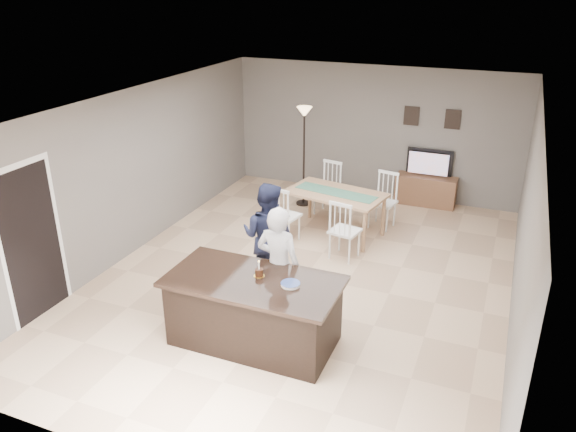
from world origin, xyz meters
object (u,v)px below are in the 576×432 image
at_px(plate_stack, 290,284).
at_px(floor_lamp, 304,130).
at_px(birthday_cake, 259,272).
at_px(dining_table, 336,200).
at_px(tv_console, 426,190).
at_px(woman, 279,266).
at_px(kitchen_island, 254,311).
at_px(television, 429,163).
at_px(man, 268,236).

distance_m(plate_stack, floor_lamp, 4.91).
relative_size(birthday_cake, dining_table, 0.10).
xyz_separation_m(tv_console, woman, (-1.10, -5.02, 0.53)).
relative_size(kitchen_island, floor_lamp, 1.07).
distance_m(dining_table, floor_lamp, 1.78).
height_order(plate_stack, dining_table, dining_table).
distance_m(woman, plate_stack, 0.64).
xyz_separation_m(dining_table, floor_lamp, (-1.04, 1.13, 0.90)).
xyz_separation_m(television, woman, (-1.10, -5.09, -0.03)).
relative_size(tv_console, television, 1.31).
height_order(kitchen_island, television, television).
bearing_deg(television, birthday_cake, 78.06).
bearing_deg(plate_stack, birthday_cake, 171.08).
distance_m(television, man, 4.58).
height_order(television, plate_stack, television).
bearing_deg(floor_lamp, kitchen_island, -76.61).
bearing_deg(dining_table, man, -88.50).
height_order(kitchen_island, plate_stack, plate_stack).
height_order(plate_stack, floor_lamp, floor_lamp).
bearing_deg(plate_stack, floor_lamp, 108.95).
height_order(woman, man, woman).
relative_size(television, birthday_cake, 4.26).
bearing_deg(birthday_cake, dining_table, 91.64).
distance_m(woman, dining_table, 2.97).
bearing_deg(birthday_cake, man, 109.77).
bearing_deg(woman, dining_table, -84.75).
height_order(birthday_cake, plate_stack, birthday_cake).
height_order(television, dining_table, television).
height_order(kitchen_island, tv_console, kitchen_island).
relative_size(kitchen_island, television, 2.35).
relative_size(tv_console, floor_lamp, 0.60).
xyz_separation_m(kitchen_island, plate_stack, (0.48, 0.04, 0.46)).
distance_m(tv_console, birthday_cake, 5.62).
relative_size(tv_console, birthday_cake, 5.60).
relative_size(kitchen_island, plate_stack, 9.17).
bearing_deg(dining_table, birthday_cake, -77.67).
bearing_deg(tv_console, floor_lamp, -158.02).
bearing_deg(floor_lamp, man, -78.20).
bearing_deg(dining_table, kitchen_island, -78.21).
height_order(kitchen_island, dining_table, dining_table).
bearing_deg(tv_console, man, -110.96).
distance_m(kitchen_island, television, 5.78).
xyz_separation_m(man, dining_table, (0.35, 2.16, -0.16)).
distance_m(kitchen_island, tv_console, 5.70).
relative_size(tv_console, woman, 0.72).
height_order(tv_console, woman, woman).
bearing_deg(tv_console, dining_table, -121.60).
bearing_deg(tv_console, birthday_cake, -102.09).
height_order(woman, dining_table, woman).
bearing_deg(man, television, -110.09).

